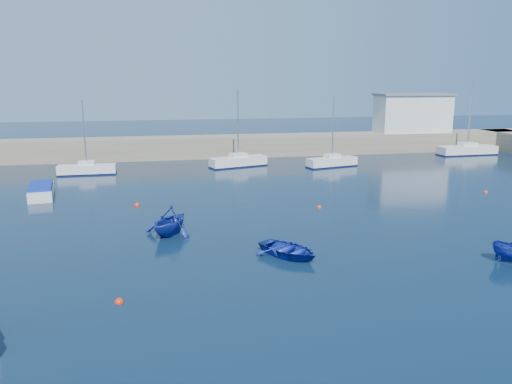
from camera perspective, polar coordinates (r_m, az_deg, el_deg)
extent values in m
plane|color=#0B1E33|center=(20.83, 3.93, -14.80)|extent=(220.00, 220.00, 0.00)
cube|color=gray|center=(64.54, -6.93, 5.13)|extent=(96.00, 4.50, 2.60)
cube|color=silver|center=(72.92, 17.46, 8.50)|extent=(10.00, 4.00, 5.00)
cube|color=silver|center=(55.03, -18.75, 2.44)|extent=(5.85, 1.69, 1.02)
cylinder|color=#B7BABC|center=(54.53, -19.03, 6.44)|extent=(0.15, 0.15, 6.71)
cube|color=silver|center=(56.98, -2.04, 3.47)|extent=(6.84, 3.70, 1.10)
cylinder|color=#B7BABC|center=(56.46, -2.07, 7.82)|extent=(0.16, 0.16, 7.57)
cube|color=silver|center=(57.51, 8.66, 3.39)|extent=(6.18, 3.05, 1.04)
cylinder|color=#B7BABC|center=(57.03, 8.79, 7.30)|extent=(0.15, 0.15, 6.84)
cube|color=silver|center=(71.86, 22.98, 4.40)|extent=(7.92, 2.47, 1.17)
cylinder|color=#B7BABC|center=(71.40, 23.33, 8.45)|extent=(0.17, 0.17, 9.03)
cube|color=silver|center=(45.88, -23.32, 0.00)|extent=(2.60, 5.48, 0.79)
cube|color=navy|center=(45.77, -23.38, 0.67)|extent=(2.31, 4.17, 0.30)
imported|color=navy|center=(27.97, 3.75, -6.61)|extent=(4.35, 4.60, 0.78)
imported|color=navy|center=(32.04, -9.87, -3.25)|extent=(4.53, 4.66, 1.87)
sphere|color=red|center=(23.37, -15.37, -12.08)|extent=(0.41, 0.41, 0.41)
sphere|color=red|center=(38.81, 7.23, -1.79)|extent=(0.40, 0.40, 0.40)
sphere|color=red|center=(40.28, -13.44, -1.51)|extent=(0.47, 0.47, 0.47)
sphere|color=red|center=(48.15, 24.76, -0.05)|extent=(0.40, 0.40, 0.40)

